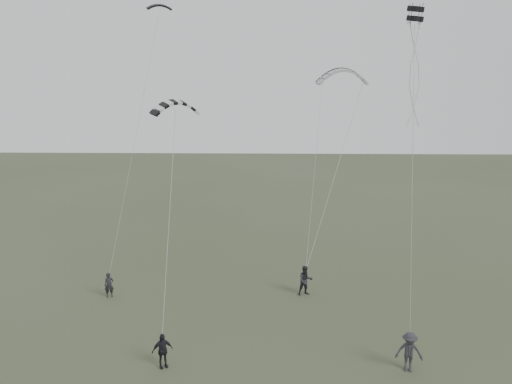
{
  "coord_description": "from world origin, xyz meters",
  "views": [
    {
      "loc": [
        1.69,
        -21.84,
        12.81
      ],
      "look_at": [
        0.93,
        6.04,
        6.69
      ],
      "focal_mm": 35.0,
      "sensor_mm": 36.0,
      "label": 1
    }
  ],
  "objects_px": {
    "kite_striped": "(176,102)",
    "kite_dark_small": "(159,5)",
    "flyer_left": "(109,285)",
    "flyer_right": "(305,281)",
    "kite_box": "(415,14)",
    "flyer_center": "(162,351)",
    "kite_pale_large": "(343,70)",
    "flyer_far": "(409,352)"
  },
  "relations": [
    {
      "from": "kite_striped",
      "to": "kite_dark_small",
      "type": "bearing_deg",
      "value": 71.32
    },
    {
      "from": "flyer_left",
      "to": "kite_striped",
      "type": "relative_size",
      "value": 0.58
    },
    {
      "from": "flyer_right",
      "to": "kite_box",
      "type": "bearing_deg",
      "value": -50.16
    },
    {
      "from": "flyer_right",
      "to": "kite_striped",
      "type": "xyz_separation_m",
      "value": [
        -7.25,
        -2.17,
        10.89
      ]
    },
    {
      "from": "flyer_center",
      "to": "kite_striped",
      "type": "height_order",
      "value": "kite_striped"
    },
    {
      "from": "kite_dark_small",
      "to": "kite_pale_large",
      "type": "xyz_separation_m",
      "value": [
        12.79,
        2.61,
        -4.18
      ]
    },
    {
      "from": "flyer_center",
      "to": "kite_box",
      "type": "height_order",
      "value": "kite_box"
    },
    {
      "from": "flyer_left",
      "to": "kite_striped",
      "type": "bearing_deg",
      "value": -35.83
    },
    {
      "from": "flyer_left",
      "to": "kite_dark_small",
      "type": "bearing_deg",
      "value": 53.84
    },
    {
      "from": "flyer_left",
      "to": "kite_box",
      "type": "height_order",
      "value": "kite_box"
    },
    {
      "from": "kite_striped",
      "to": "kite_box",
      "type": "xyz_separation_m",
      "value": [
        11.96,
        -1.25,
        4.23
      ]
    },
    {
      "from": "flyer_center",
      "to": "flyer_far",
      "type": "height_order",
      "value": "flyer_far"
    },
    {
      "from": "flyer_center",
      "to": "flyer_far",
      "type": "distance_m",
      "value": 11.21
    },
    {
      "from": "flyer_right",
      "to": "flyer_center",
      "type": "xyz_separation_m",
      "value": [
        -7.11,
        -8.22,
        -0.1
      ]
    },
    {
      "from": "flyer_far",
      "to": "kite_box",
      "type": "bearing_deg",
      "value": 91.85
    },
    {
      "from": "flyer_left",
      "to": "flyer_far",
      "type": "height_order",
      "value": "flyer_far"
    },
    {
      "from": "flyer_right",
      "to": "flyer_center",
      "type": "bearing_deg",
      "value": -145.06
    },
    {
      "from": "kite_pale_large",
      "to": "kite_box",
      "type": "bearing_deg",
      "value": -90.26
    },
    {
      "from": "flyer_left",
      "to": "kite_pale_large",
      "type": "height_order",
      "value": "kite_pale_large"
    },
    {
      "from": "kite_pale_large",
      "to": "flyer_right",
      "type": "bearing_deg",
      "value": -116.87
    },
    {
      "from": "kite_pale_large",
      "to": "kite_striped",
      "type": "xyz_separation_m",
      "value": [
        -10.34,
        -11.08,
        -1.9
      ]
    },
    {
      "from": "flyer_left",
      "to": "flyer_center",
      "type": "relative_size",
      "value": 0.93
    },
    {
      "from": "kite_striped",
      "to": "flyer_center",
      "type": "bearing_deg",
      "value": -123.54
    },
    {
      "from": "flyer_center",
      "to": "kite_pale_large",
      "type": "height_order",
      "value": "kite_pale_large"
    },
    {
      "from": "flyer_left",
      "to": "flyer_far",
      "type": "distance_m",
      "value": 17.77
    },
    {
      "from": "kite_box",
      "to": "kite_pale_large",
      "type": "bearing_deg",
      "value": 60.33
    },
    {
      "from": "flyer_right",
      "to": "kite_box",
      "type": "xyz_separation_m",
      "value": [
        4.71,
        -3.42,
        15.12
      ]
    },
    {
      "from": "kite_dark_small",
      "to": "flyer_center",
      "type": "bearing_deg",
      "value": -97.52
    },
    {
      "from": "flyer_left",
      "to": "flyer_far",
      "type": "xyz_separation_m",
      "value": [
        16.08,
        -7.56,
        0.17
      ]
    },
    {
      "from": "kite_box",
      "to": "flyer_right",
      "type": "bearing_deg",
      "value": 106.88
    },
    {
      "from": "flyer_center",
      "to": "kite_striped",
      "type": "relative_size",
      "value": 0.63
    },
    {
      "from": "flyer_center",
      "to": "flyer_far",
      "type": "xyz_separation_m",
      "value": [
        11.21,
        0.01,
        0.11
      ]
    },
    {
      "from": "kite_box",
      "to": "flyer_far",
      "type": "bearing_deg",
      "value": -134.41
    },
    {
      "from": "flyer_center",
      "to": "kite_dark_small",
      "type": "relative_size",
      "value": 0.99
    },
    {
      "from": "flyer_right",
      "to": "kite_box",
      "type": "relative_size",
      "value": 2.71
    },
    {
      "from": "kite_dark_small",
      "to": "kite_pale_large",
      "type": "distance_m",
      "value": 13.71
    },
    {
      "from": "kite_box",
      "to": "kite_striped",
      "type": "bearing_deg",
      "value": 136.86
    },
    {
      "from": "kite_striped",
      "to": "kite_box",
      "type": "relative_size",
      "value": 3.84
    },
    {
      "from": "flyer_center",
      "to": "kite_box",
      "type": "xyz_separation_m",
      "value": [
        11.82,
        4.8,
        15.22
      ]
    },
    {
      "from": "flyer_center",
      "to": "kite_striped",
      "type": "xyz_separation_m",
      "value": [
        -0.14,
        6.05,
        11.0
      ]
    },
    {
      "from": "kite_pale_large",
      "to": "kite_box",
      "type": "height_order",
      "value": "kite_box"
    },
    {
      "from": "flyer_far",
      "to": "kite_striped",
      "type": "relative_size",
      "value": 0.71
    }
  ]
}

